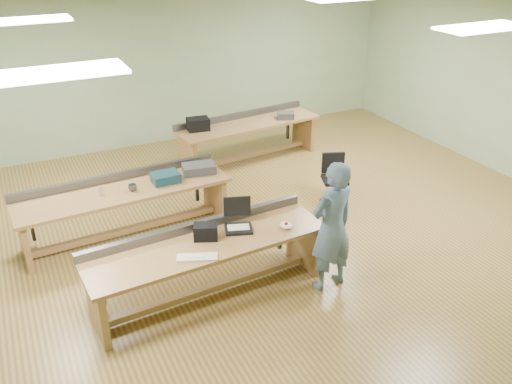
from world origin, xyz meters
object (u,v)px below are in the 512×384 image
drinks_can (101,191)px  camera_bag (206,232)px  workbench_front (207,255)px  parts_bin_grey (199,168)px  parts_bin_teal (166,178)px  laptop_base (238,229)px  task_chair (334,185)px  person (332,227)px  workbench_back (248,132)px  workbench_mid (124,201)px  mug (133,188)px

drinks_can → camera_bag: bearing=-62.6°
workbench_front → parts_bin_grey: 2.00m
camera_bag → parts_bin_teal: bearing=111.6°
laptop_base → task_chair: bearing=48.3°
person → drinks_can: (-2.29, 2.25, -0.04)m
camera_bag → task_chair: bearing=49.1°
workbench_back → parts_bin_grey: parts_bin_grey is taller
workbench_mid → workbench_back: same height
workbench_mid → person: size_ratio=1.79×
workbench_back → parts_bin_teal: 2.83m
workbench_mid → drinks_can: drinks_can is taller
task_chair → drinks_can: bearing=-166.0°
person → camera_bag: 1.51m
workbench_front → workbench_mid: same height
camera_bag → laptop_base: bearing=24.9°
workbench_front → task_chair: bearing=23.3°
workbench_back → person: person is taller
workbench_mid → person: person is taller
workbench_mid → workbench_back: size_ratio=1.07×
laptop_base → parts_bin_teal: 1.75m
workbench_mid → mug: bearing=-50.4°
person → mug: person is taller
laptop_base → parts_bin_grey: parts_bin_grey is taller
mug → workbench_mid: bearing=132.7°
task_chair → parts_bin_teal: (-2.66, 0.40, 0.52)m
parts_bin_grey → mug: parts_bin_grey is taller
parts_bin_grey → task_chair: bearing=-13.3°
parts_bin_grey → mug: bearing=-170.8°
workbench_front → workbench_back: (2.23, 3.59, -0.00)m
workbench_front → task_chair: 3.07m
workbench_front → person: bearing=-22.5°
workbench_back → task_chair: size_ratio=3.47×
camera_bag → mug: size_ratio=2.34×
task_chair → workbench_front: bearing=-133.0°
person → mug: 2.88m
workbench_back → laptop_base: (-1.78, -3.51, 0.21)m
workbench_mid → parts_bin_teal: parts_bin_teal is taller
workbench_mid → laptop_base: size_ratio=9.15×
workbench_back → workbench_mid: bearing=-153.7°
person → mug: bearing=-57.8°
person → camera_bag: size_ratio=6.04×
workbench_back → laptop_base: workbench_back is taller
workbench_front → workbench_back: same height
camera_bag → drinks_can: size_ratio=2.41×
workbench_back → camera_bag: (-2.21, -3.53, 0.29)m
mug → workbench_front: bearing=-75.7°
task_chair → mug: (-3.16, 0.33, 0.50)m
camera_bag → parts_bin_grey: bearing=95.0°
mug → person: bearing=-49.8°
parts_bin_teal → laptop_base: bearing=-77.3°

